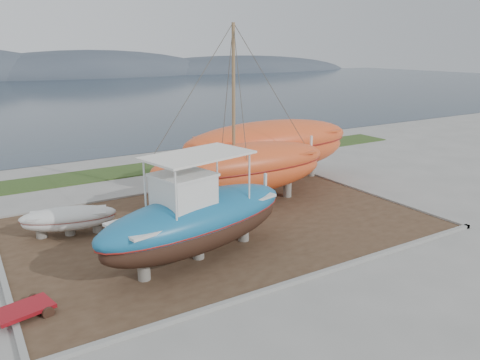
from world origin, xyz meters
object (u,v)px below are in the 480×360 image
orange_sailboat (242,119)px  blue_caique (197,208)px  white_dinghy (69,222)px  red_trailer (24,313)px  orange_bare_hull (269,153)px

orange_sailboat → blue_caique: bearing=-135.2°
blue_caique → white_dinghy: 6.32m
red_trailer → orange_sailboat: bearing=12.5°
white_dinghy → red_trailer: bearing=-99.0°
white_dinghy → orange_sailboat: size_ratio=0.41×
white_dinghy → orange_sailboat: (8.35, -0.56, 3.82)m
blue_caique → white_dinghy: blue_caique is taller
blue_caique → red_trailer: 6.58m
orange_bare_hull → red_trailer: 16.51m
white_dinghy → orange_bare_hull: bearing=25.0°
orange_sailboat → red_trailer: 12.88m
white_dinghy → blue_caique: bearing=-38.5°
orange_sailboat → red_trailer: size_ratio=4.02×
white_dinghy → orange_bare_hull: orange_bare_hull is taller
blue_caique → orange_sailboat: orange_sailboat is taller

